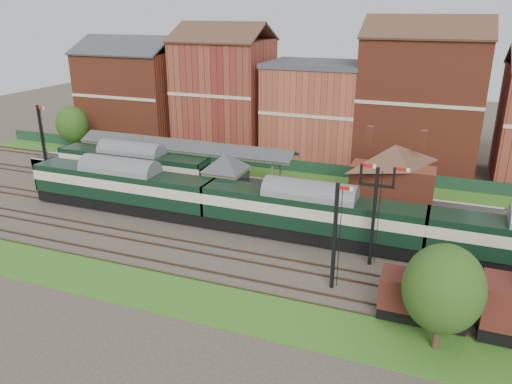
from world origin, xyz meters
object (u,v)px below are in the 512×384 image
(signal_box, at_px, (226,181))
(goods_van_a, at_px, (423,296))
(semaphore_bracket, at_px, (375,210))
(platform_railcar, at_px, (133,165))
(dmu_train, at_px, (309,213))

(signal_box, relative_size, goods_van_a, 1.11)
(signal_box, xyz_separation_m, semaphore_bracket, (15.04, -5.75, 1.44))
(signal_box, bearing_deg, platform_railcar, 165.91)
(signal_box, height_order, goods_van_a, signal_box)
(signal_box, distance_m, goods_van_a, 22.89)
(semaphore_bracket, height_order, platform_railcar, semaphore_bracket)
(semaphore_bracket, bearing_deg, platform_railcar, 162.17)
(dmu_train, bearing_deg, goods_van_a, -41.99)
(dmu_train, relative_size, goods_van_a, 10.61)
(signal_box, bearing_deg, dmu_train, -19.27)
(signal_box, distance_m, platform_railcar, 13.37)
(signal_box, relative_size, dmu_train, 0.10)
(dmu_train, height_order, goods_van_a, dmu_train)
(signal_box, height_order, semaphore_bracket, semaphore_bracket)
(platform_railcar, bearing_deg, semaphore_bracket, -17.83)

